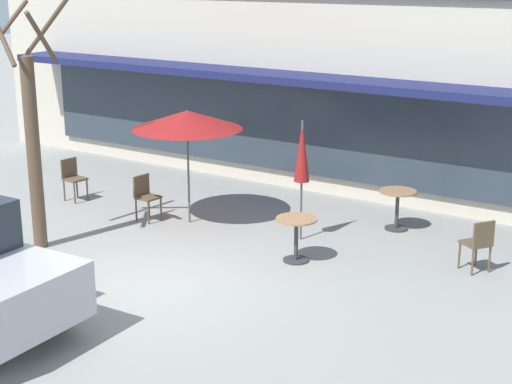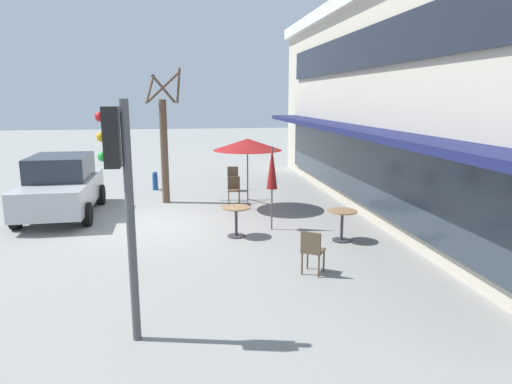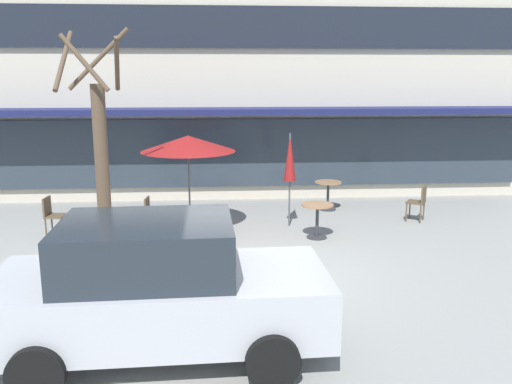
% 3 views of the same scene
% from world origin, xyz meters
% --- Properties ---
extents(ground_plane, '(80.00, 80.00, 0.00)m').
position_xyz_m(ground_plane, '(0.00, 0.00, 0.00)').
color(ground_plane, gray).
extents(building_facade, '(19.97, 9.10, 6.61)m').
position_xyz_m(building_facade, '(0.00, 9.96, 3.31)').
color(building_facade, beige).
rests_on(building_facade, ground).
extents(cafe_table_near_wall, '(0.70, 0.70, 0.76)m').
position_xyz_m(cafe_table_near_wall, '(1.47, 2.10, 0.52)').
color(cafe_table_near_wall, '#333338').
rests_on(cafe_table_near_wall, ground).
extents(cafe_table_streetside, '(0.70, 0.70, 0.76)m').
position_xyz_m(cafe_table_streetside, '(2.22, 4.58, 0.52)').
color(cafe_table_streetside, '#333338').
rests_on(cafe_table_streetside, ground).
extents(patio_umbrella_green_folded, '(0.28, 0.28, 2.20)m').
position_xyz_m(patio_umbrella_green_folded, '(0.99, 3.09, 1.63)').
color(patio_umbrella_green_folded, '#4C4C51').
rests_on(patio_umbrella_green_folded, ground).
extents(patio_umbrella_cream_folded, '(2.10, 2.10, 2.20)m').
position_xyz_m(patio_umbrella_cream_folded, '(-1.33, 2.77, 2.02)').
color(patio_umbrella_cream_folded, '#4C4C51').
rests_on(patio_umbrella_cream_folded, ground).
extents(cafe_chair_0, '(0.55, 0.55, 0.89)m').
position_xyz_m(cafe_chair_0, '(4.19, 3.28, 0.53)').
color(cafe_chair_0, brown).
rests_on(cafe_chair_0, ground).
extents(cafe_chair_1, '(0.43, 0.43, 0.89)m').
position_xyz_m(cafe_chair_1, '(-2.14, 2.43, 0.53)').
color(cafe_chair_1, brown).
rests_on(cafe_chair_1, ground).
extents(cafe_chair_2, '(0.43, 0.43, 0.89)m').
position_xyz_m(cafe_chair_2, '(-4.33, 2.63, 0.53)').
color(cafe_chair_2, brown).
rests_on(cafe_chair_2, ground).
extents(parked_sedan, '(4.25, 2.12, 1.76)m').
position_xyz_m(parked_sedan, '(-1.46, -2.73, 0.88)').
color(parked_sedan, '#B7B7BC').
rests_on(parked_sedan, ground).
extents(street_tree, '(1.11, 1.16, 4.33)m').
position_xyz_m(street_tree, '(-2.70, 0.24, 1.98)').
color(street_tree, brown).
rests_on(street_tree, ground).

